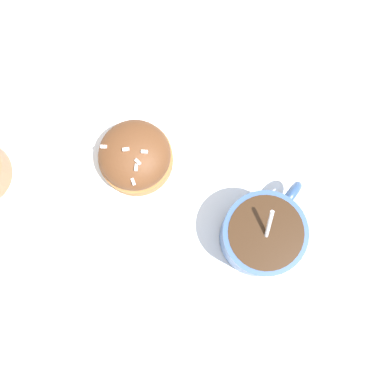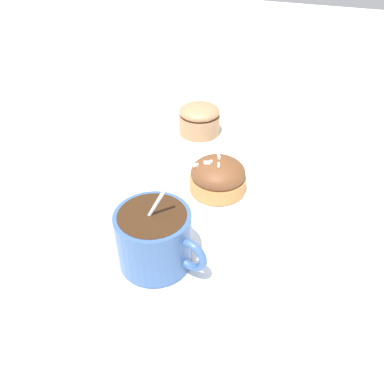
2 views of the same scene
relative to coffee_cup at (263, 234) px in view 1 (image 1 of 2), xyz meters
The scene contains 4 objects.
ground_plane 0.09m from the coffee_cup, ahead, with size 3.00×3.00×0.00m, color silver.
paper_napkin 0.09m from the coffee_cup, ahead, with size 0.35×0.33×0.00m.
coffee_cup is the anchor object (origin of this frame).
frosted_pastry 0.16m from the coffee_cup, ahead, with size 0.08×0.08×0.05m.
Camera 1 is at (-0.03, 0.08, 0.60)m, focal length 50.00 mm.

